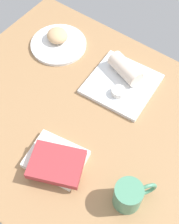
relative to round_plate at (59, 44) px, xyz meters
The scene contains 8 objects.
dining_table 37.59cm from the round_plate, 37.51° to the right, with size 110.00×90.00×4.00cm, color #9E754C.
round_plate is the anchor object (origin of this frame).
scone_pastry 3.78cm from the round_plate, 136.03° to the left, with size 9.28×8.69×4.82cm, color tan.
square_plate 33.55cm from the round_plate, ahead, with size 24.96×24.96×1.60cm, color white.
sauce_cup 36.13cm from the round_plate, 11.70° to the right, with size 5.25×5.25×2.43cm.
breakfast_wrap 32.38cm from the round_plate, ahead, with size 6.48×6.48×14.41cm, color beige.
book_stack 55.14cm from the round_plate, 51.38° to the right, with size 23.06×20.26×5.26cm.
coffee_mug 72.02cm from the round_plate, 33.13° to the right, with size 10.42×12.60×9.82cm.
Camera 1 is at (39.63, -49.26, 104.39)cm, focal length 51.68 mm.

